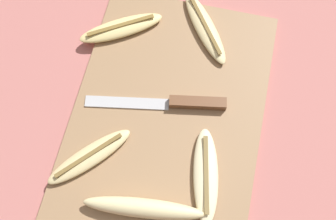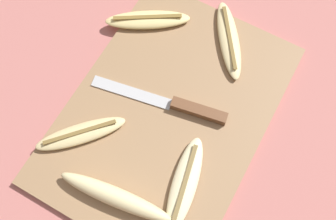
{
  "view_description": "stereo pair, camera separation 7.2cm",
  "coord_description": "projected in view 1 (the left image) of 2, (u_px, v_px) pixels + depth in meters",
  "views": [
    {
      "loc": [
        -0.25,
        -0.06,
        0.7
      ],
      "look_at": [
        0.0,
        0.0,
        0.02
      ],
      "focal_mm": 42.0,
      "sensor_mm": 36.0,
      "label": 1
    },
    {
      "loc": [
        -0.22,
        -0.12,
        0.7
      ],
      "look_at": [
        0.0,
        0.0,
        0.02
      ],
      "focal_mm": 42.0,
      "sensor_mm": 36.0,
      "label": 2
    }
  ],
  "objects": [
    {
      "name": "ground_plane",
      "position": [
        168.0,
        114.0,
        0.74
      ],
      "size": [
        4.0,
        4.0,
        0.0
      ],
      "primitive_type": "plane",
      "color": "#B76B66"
    },
    {
      "name": "cutting_board",
      "position": [
        168.0,
        113.0,
        0.74
      ],
      "size": [
        0.5,
        0.35,
        0.01
      ],
      "color": "#997551",
      "rests_on": "ground_plane"
    },
    {
      "name": "banana_pale_long",
      "position": [
        206.0,
        175.0,
        0.68
      ],
      "size": [
        0.17,
        0.08,
        0.02
      ],
      "rotation": [
        0.0,
        0.0,
        1.78
      ],
      "color": "beige",
      "rests_on": "cutting_board"
    },
    {
      "name": "banana_soft_right",
      "position": [
        143.0,
        208.0,
        0.65
      ],
      "size": [
        0.06,
        0.21,
        0.03
      ],
      "rotation": [
        0.0,
        0.0,
        0.12
      ],
      "color": "beige",
      "rests_on": "cutting_board"
    },
    {
      "name": "banana_mellow_near",
      "position": [
        90.0,
        156.0,
        0.69
      ],
      "size": [
        0.15,
        0.14,
        0.02
      ],
      "rotation": [
        0.0,
        0.0,
        3.96
      ],
      "color": "beige",
      "rests_on": "cutting_board"
    },
    {
      "name": "banana_ripe_center",
      "position": [
        205.0,
        28.0,
        0.79
      ],
      "size": [
        0.17,
        0.13,
        0.02
      ],
      "rotation": [
        0.0,
        0.0,
        2.18
      ],
      "color": "beige",
      "rests_on": "cutting_board"
    },
    {
      "name": "banana_golden_short",
      "position": [
        121.0,
        28.0,
        0.79
      ],
      "size": [
        0.13,
        0.17,
        0.02
      ],
      "rotation": [
        0.0,
        0.0,
        3.69
      ],
      "color": "#EDD689",
      "rests_on": "cutting_board"
    },
    {
      "name": "knife",
      "position": [
        182.0,
        102.0,
        0.73
      ],
      "size": [
        0.07,
        0.26,
        0.02
      ],
      "rotation": [
        0.0,
        0.0,
        0.18
      ],
      "color": "brown",
      "rests_on": "cutting_board"
    }
  ]
}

